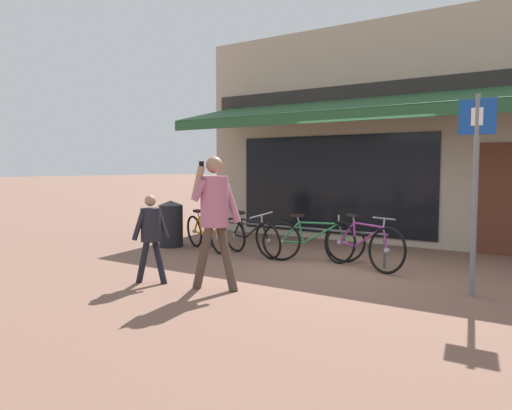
% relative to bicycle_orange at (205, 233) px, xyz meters
% --- Properties ---
extents(ground_plane, '(160.00, 160.00, 0.00)m').
position_rel_bicycle_orange_xyz_m(ground_plane, '(2.90, 0.01, -0.36)').
color(ground_plane, brown).
extents(shop_front, '(8.56, 5.00, 4.74)m').
position_rel_bicycle_orange_xyz_m(shop_front, '(2.34, 4.22, 2.02)').
color(shop_front, tan).
rests_on(shop_front, ground_plane).
extents(bike_rack_rail, '(3.77, 0.04, 0.57)m').
position_rel_bicycle_orange_xyz_m(bike_rack_rail, '(1.70, 0.33, 0.12)').
color(bike_rack_rail, '#47494F').
rests_on(bike_rack_rail, ground_plane).
extents(bicycle_orange, '(1.59, 0.82, 0.81)m').
position_rel_bicycle_orange_xyz_m(bicycle_orange, '(0.00, 0.00, 0.00)').
color(bicycle_orange, black).
rests_on(bicycle_orange, ground_plane).
extents(bicycle_black, '(1.67, 0.74, 0.85)m').
position_rel_bicycle_orange_xyz_m(bicycle_black, '(1.06, 0.03, 0.01)').
color(bicycle_black, black).
rests_on(bicycle_black, ground_plane).
extents(bicycle_green, '(1.66, 0.90, 0.84)m').
position_rel_bicycle_orange_xyz_m(bicycle_green, '(2.29, 0.18, 0.02)').
color(bicycle_green, black).
rests_on(bicycle_green, ground_plane).
extents(bicycle_purple, '(1.69, 0.72, 0.89)m').
position_rel_bicycle_orange_xyz_m(bicycle_purple, '(3.23, 0.12, 0.03)').
color(bicycle_purple, black).
rests_on(bicycle_purple, ground_plane).
extents(pedestrian_adult, '(0.64, 0.59, 1.80)m').
position_rel_bicycle_orange_xyz_m(pedestrian_adult, '(2.17, -2.36, 0.75)').
color(pedestrian_adult, '#47382D').
rests_on(pedestrian_adult, ground_plane).
extents(pedestrian_child, '(0.43, 0.45, 1.26)m').
position_rel_bicycle_orange_xyz_m(pedestrian_child, '(1.18, -2.57, 0.41)').
color(pedestrian_child, black).
rests_on(pedestrian_child, ground_plane).
extents(litter_bin, '(0.50, 0.50, 0.96)m').
position_rel_bicycle_orange_xyz_m(litter_bin, '(-0.89, -0.05, 0.13)').
color(litter_bin, black).
rests_on(litter_bin, ground_plane).
extents(parking_sign, '(0.44, 0.07, 2.55)m').
position_rel_bicycle_orange_xyz_m(parking_sign, '(5.08, -0.76, 1.20)').
color(parking_sign, slate).
rests_on(parking_sign, ground_plane).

